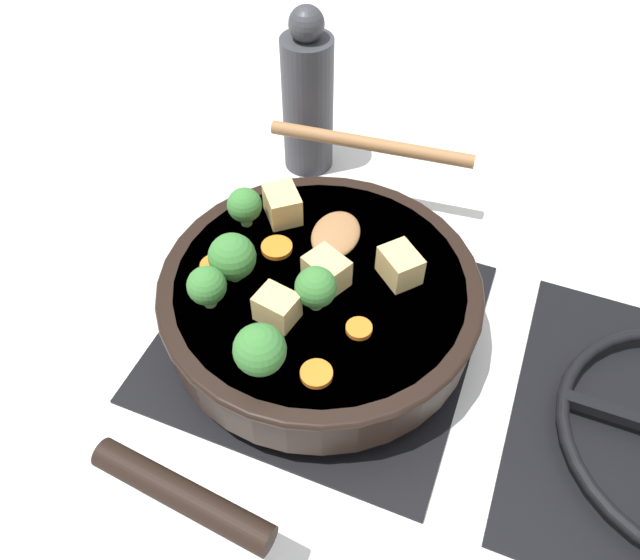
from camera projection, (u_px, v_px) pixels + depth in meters
The scene contains 18 objects.
ground_plane at pixel (320, 331), 0.66m from camera, with size 2.40×2.40×0.00m, color silver.
front_burner_grate at pixel (320, 324), 0.65m from camera, with size 0.31×0.31×0.03m.
skillet_pan at pixel (319, 298), 0.61m from camera, with size 0.40×0.31×0.06m.
wooden_spoon at pixel (357, 179), 0.68m from camera, with size 0.21×0.24×0.02m.
tofu_cube_center_large at pixel (282, 205), 0.64m from camera, with size 0.04×0.03×0.03m, color #DBB770.
tofu_cube_near_handle at pixel (400, 265), 0.59m from camera, with size 0.04×0.03×0.03m, color #DBB770.
tofu_cube_east_chunk at pixel (326, 273), 0.58m from camera, with size 0.04×0.03×0.03m, color #DBB770.
tofu_cube_west_chunk at pixel (277, 307), 0.56m from camera, with size 0.04×0.03×0.03m, color #DBB770.
broccoli_floret_near_spoon at pixel (260, 350), 0.51m from camera, with size 0.04×0.04×0.05m.
broccoli_floret_center_top at pixel (245, 206), 0.63m from camera, with size 0.04×0.04×0.04m.
broccoli_floret_east_rim at pixel (232, 257), 0.58m from camera, with size 0.05×0.05×0.05m.
broccoli_floret_west_rim at pixel (316, 288), 0.55m from camera, with size 0.04×0.04×0.05m.
broccoli_floret_north_edge at pixel (207, 286), 0.56m from camera, with size 0.04×0.04×0.04m.
carrot_slice_orange_thin at pixel (359, 329), 0.55m from camera, with size 0.02×0.02×0.01m, color orange.
carrot_slice_near_center at pixel (316, 374), 0.52m from camera, with size 0.03×0.03×0.01m, color orange.
carrot_slice_edge_slice at pixel (215, 266), 0.60m from camera, with size 0.03×0.03×0.01m, color orange.
carrot_slice_under_broccoli at pixel (277, 248), 0.62m from camera, with size 0.03×0.03×0.01m, color orange.
pepper_mill at pixel (308, 99), 0.77m from camera, with size 0.06×0.06×0.21m.
Camera 1 is at (0.36, 0.15, 0.53)m, focal length 35.00 mm.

